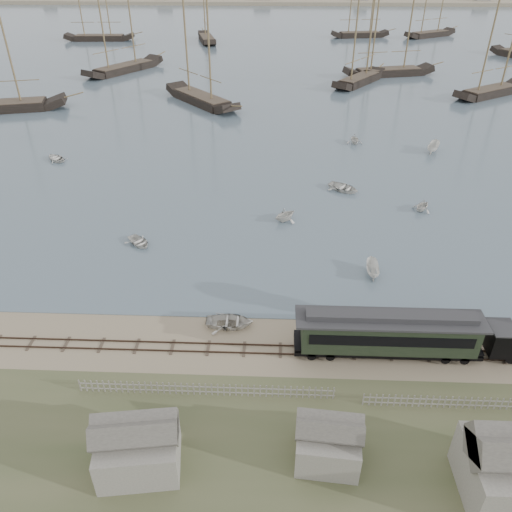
{
  "coord_description": "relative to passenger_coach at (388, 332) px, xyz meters",
  "views": [
    {
      "loc": [
        -1.79,
        -32.55,
        28.89
      ],
      "look_at": [
        -3.37,
        6.94,
        3.5
      ],
      "focal_mm": 35.0,
      "sensor_mm": 36.0,
      "label": 1
    }
  ],
  "objects": [
    {
      "name": "rowboat_4",
      "position": [
        9.08,
        25.62,
        -1.5
      ],
      "size": [
        3.6,
        3.58,
        1.44
      ],
      "primitive_type": "imported",
      "rotation": [
        0.0,
        0.0,
        5.54
      ],
      "color": "silver",
      "rests_on": "harbor_water"
    },
    {
      "name": "schooner_7",
      "position": [
        -32.15,
        141.95,
        7.79
      ],
      "size": [
        8.81,
        19.41,
        20.0
      ],
      "primitive_type": null,
      "rotation": [
        0.0,
        0.0,
        1.82
      ],
      "color": "black",
      "rests_on": "harbor_water"
    },
    {
      "name": "rowboat_0",
      "position": [
        -24.19,
        16.13,
        -1.86
      ],
      "size": [
        4.14,
        4.12,
        0.71
      ],
      "primitive_type": "imported",
      "rotation": [
        0.0,
        0.0,
        0.77
      ],
      "color": "silver",
      "rests_on": "harbor_water"
    },
    {
      "name": "shed_right",
      "position": [
        5.45,
        -12.0,
        -2.27
      ],
      "size": [
        6.0,
        5.0,
        5.1
      ],
      "primitive_type": null,
      "color": "slate",
      "rests_on": "ground"
    },
    {
      "name": "rowboat_3",
      "position": [
        -0.04,
        31.04,
        -1.76
      ],
      "size": [
        5.13,
        5.36,
        0.9
      ],
      "primitive_type": "imported",
      "rotation": [
        0.0,
        0.0,
        0.92
      ],
      "color": "silver",
      "rests_on": "harbor_water"
    },
    {
      "name": "shed_mid",
      "position": [
        -5.55,
        -10.0,
        -2.27
      ],
      "size": [
        4.0,
        3.5,
        3.6
      ],
      "primitive_type": null,
      "color": "slate",
      "rests_on": "ground"
    },
    {
      "name": "rowboat_6",
      "position": [
        -42.75,
        40.19,
        -1.83
      ],
      "size": [
        4.4,
        4.5,
        0.76
      ],
      "primitive_type": "imported",
      "rotation": [
        0.0,
        0.0,
        3.99
      ],
      "color": "silver",
      "rests_on": "harbor_water"
    },
    {
      "name": "rowboat_1",
      "position": [
        -7.98,
        22.32,
        -1.4
      ],
      "size": [
        4.06,
        4.1,
        1.63
      ],
      "primitive_type": "imported",
      "rotation": [
        0.0,
        0.0,
        2.29
      ],
      "color": "silver",
      "rests_on": "harbor_water"
    },
    {
      "name": "schooner_9",
      "position": [
        42.32,
        154.58,
        7.79
      ],
      "size": [
        19.51,
        14.46,
        20.0
      ],
      "primitive_type": null,
      "rotation": [
        0.0,
        0.0,
        0.55
      ],
      "color": "black",
      "rests_on": "harbor_water"
    },
    {
      "name": "ground",
      "position": [
        -7.55,
        2.0,
        -2.27
      ],
      "size": [
        600.0,
        600.0,
        0.0
      ],
      "primitive_type": "plane",
      "color": "tan",
      "rests_on": "ground"
    },
    {
      "name": "schooner_3",
      "position": [
        9.75,
        89.15,
        7.79
      ],
      "size": [
        14.71,
        18.23,
        20.0
      ],
      "primitive_type": null,
      "rotation": [
        0.0,
        0.0,
        0.95
      ],
      "color": "black",
      "rests_on": "harbor_water"
    },
    {
      "name": "shed_left",
      "position": [
        -17.55,
        -11.0,
        -2.27
      ],
      "size": [
        5.0,
        4.0,
        4.1
      ],
      "primitive_type": null,
      "color": "slate",
      "rests_on": "ground"
    },
    {
      "name": "schooner_10",
      "position": [
        18.03,
        97.65,
        7.79
      ],
      "size": [
        22.97,
        10.59,
        20.0
      ],
      "primitive_type": null,
      "rotation": [
        0.0,
        0.0,
        0.25
      ],
      "color": "black",
      "rests_on": "harbor_water"
    },
    {
      "name": "rail_track",
      "position": [
        -7.55,
        0.0,
        -2.23
      ],
      "size": [
        120.0,
        1.8,
        0.16
      ],
      "color": "#33241C",
      "rests_on": "ground"
    },
    {
      "name": "passenger_coach",
      "position": [
        0.0,
        0.0,
        0.0
      ],
      "size": [
        14.89,
        2.87,
        3.61
      ],
      "color": "black",
      "rests_on": "ground"
    },
    {
      "name": "schooner_8",
      "position": [
        18.44,
        152.6,
        7.79
      ],
      "size": [
        19.67,
        7.58,
        20.0
      ],
      "primitive_type": null,
      "rotation": [
        0.0,
        0.0,
        0.17
      ],
      "color": "black",
      "rests_on": "harbor_water"
    },
    {
      "name": "rowboat_2",
      "position": [
        0.69,
        11.29,
        -1.59
      ],
      "size": [
        3.28,
        1.35,
        1.25
      ],
      "primitive_type": "imported",
      "rotation": [
        0.0,
        0.0,
        3.1
      ],
      "color": "silver",
      "rests_on": "harbor_water"
    },
    {
      "name": "beached_dinghy",
      "position": [
        -12.99,
        2.97,
        -1.84
      ],
      "size": [
        2.99,
        4.18,
        0.87
      ],
      "primitive_type": "imported",
      "rotation": [
        0.0,
        0.0,
        1.57
      ],
      "color": "silver",
      "rests_on": "ground"
    },
    {
      "name": "picket_fence_west",
      "position": [
        -14.05,
        -5.0,
        -2.27
      ],
      "size": [
        19.0,
        0.1,
        1.2
      ],
      "primitive_type": null,
      "color": "slate",
      "rests_on": "ground"
    },
    {
      "name": "picket_fence_east",
      "position": [
        4.95,
        -5.5,
        -2.27
      ],
      "size": [
        15.0,
        0.1,
        1.2
      ],
      "primitive_type": null,
      "color": "slate",
      "rests_on": "ground"
    },
    {
      "name": "schooner_6",
      "position": [
        -67.59,
        143.08,
        7.79
      ],
      "size": [
        22.5,
        6.48,
        20.0
      ],
      "primitive_type": null,
      "rotation": [
        0.0,
        0.0,
        0.06
      ],
      "color": "black",
      "rests_on": "harbor_water"
    },
    {
      "name": "rowboat_5",
      "position": [
        15.58,
        45.94,
        -1.45
      ],
      "size": [
        4.22,
        3.21,
        1.54
      ],
      "primitive_type": "imported",
      "rotation": [
        0.0,
        0.0,
        2.65
      ],
      "color": "silver",
      "rests_on": "harbor_water"
    },
    {
      "name": "far_spit",
      "position": [
        -7.55,
        252.0,
        -2.27
      ],
      "size": [
        500.0,
        20.0,
        1.8
      ],
      "primitive_type": "cube",
      "color": "gray",
      "rests_on": "ground"
    },
    {
      "name": "rowboat_7",
      "position": [
        3.7,
        49.29,
        -1.43
      ],
      "size": [
        3.22,
        2.85,
        1.57
      ],
      "primitive_type": "imported",
      "rotation": [
        0.0,
        0.0,
        0.1
      ],
      "color": "silver",
      "rests_on": "harbor_water"
    },
    {
      "name": "schooner_2",
      "position": [
        -24.59,
        71.74,
        7.79
      ],
      "size": [
        17.85,
        19.91,
        20.0
      ],
      "primitive_type": null,
      "rotation": [
        0.0,
        0.0,
        -0.87
      ],
      "color": "black",
      "rests_on": "harbor_water"
    },
    {
      "name": "harbor_water",
      "position": [
        -7.55,
        172.0,
        -2.24
      ],
      "size": [
        600.0,
        336.0,
        0.06
      ],
      "primitive_type": "cube",
      "color": "#4B5C6C",
      "rests_on": "ground"
    },
    {
      "name": "schooner_4",
      "position": [
        36.3,
        79.88,
        7.79
      ],
      "size": [
        18.74,
        14.71,
        20.0
      ],
      "primitive_type": null,
      "rotation": [
        0.0,
        0.0,
        0.59
      ],
      "color": "black",
      "rests_on": "harbor_water"
    },
    {
      "name": "schooner_1",
      "position": [
        -47.76,
        99.17,
        7.79
      ],
      "size": [
        17.12,
        22.44,
        20.0
      ],
      "primitive_type": null,
      "rotation": [
        0.0,
        0.0,
        1.0
      ],
      "color": "black",
      "rests_on": "harbor_water"
    }
  ]
}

